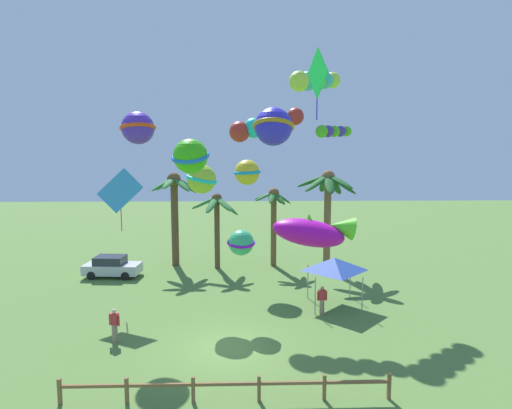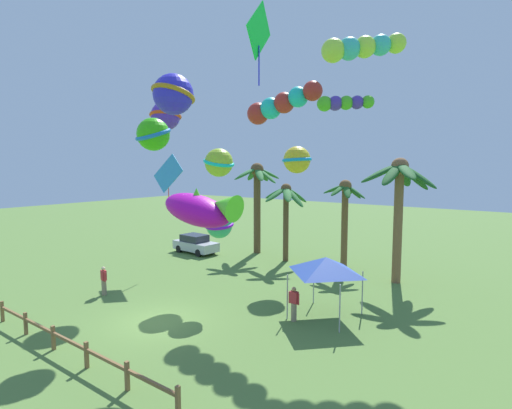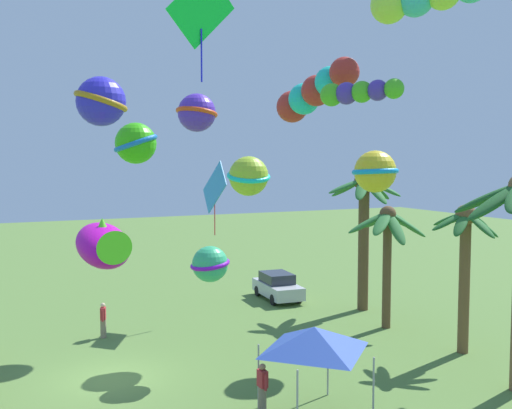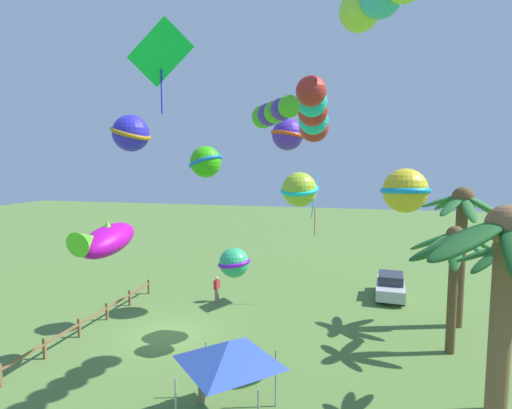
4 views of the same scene
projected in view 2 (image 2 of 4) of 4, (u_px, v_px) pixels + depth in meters
The scene contains 22 objects.
ground_plane at pixel (157, 322), 17.69m from camera, with size 120.00×120.00×0.00m, color #567A38.
palm_tree_0 at pixel (345, 204), 26.65m from camera, with size 2.99×3.05×6.17m.
palm_tree_1 at pixel (286, 202), 28.70m from camera, with size 3.73×3.90×5.83m.
palm_tree_2 at pixel (257, 188), 31.40m from camera, with size 3.53×3.84×7.37m.
palm_tree_3 at pixel (399, 188), 23.12m from camera, with size 4.57×4.51×7.59m.
rail_fence at pixel (69, 343), 14.23m from camera, with size 11.74×0.12×0.95m.
parked_car_0 at pixel (195, 244), 31.78m from camera, with size 4.01×1.97×1.51m.
spectator_0 at pixel (104, 280), 21.31m from camera, with size 0.53×0.33×1.59m.
spectator_1 at pixel (294, 304), 17.70m from camera, with size 0.55×0.26×1.59m.
festival_tent at pixel (326, 265), 18.08m from camera, with size 2.86×2.86×2.85m.
kite_tube_0 at pixel (281, 104), 21.39m from camera, with size 4.52×1.39×2.08m.
kite_ball_1 at pixel (297, 160), 25.14m from camera, with size 2.50×2.49×1.76m.
kite_fish_2 at pixel (201, 209), 14.32m from camera, with size 3.58×1.59×1.64m.
kite_ball_3 at pixel (166, 116), 23.78m from camera, with size 2.58×2.58×1.77m.
kite_ball_4 at pixel (219, 163), 23.05m from camera, with size 2.21×2.22×1.70m.
kite_tube_5 at pixel (343, 103), 18.48m from camera, with size 2.39×1.78×0.74m.
kite_diamond_6 at pixel (259, 32), 15.66m from camera, with size 0.58×2.39×3.40m.
kite_ball_7 at pixel (173, 94), 15.14m from camera, with size 2.03×2.01×1.58m.
kite_ball_8 at pixel (153, 134), 19.04m from camera, with size 2.10×2.07×1.61m.
kite_tube_9 at pixel (361, 47), 21.25m from camera, with size 3.84×3.61×1.70m.
kite_ball_10 at pixel (219, 225), 19.90m from camera, with size 1.75×1.76×1.37m.
kite_diamond_11 at pixel (168, 174), 26.18m from camera, with size 2.70×0.51×3.75m.
Camera 2 is at (13.74, -11.14, 7.03)m, focal length 27.20 mm.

